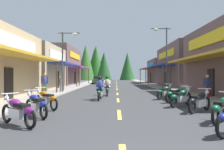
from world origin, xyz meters
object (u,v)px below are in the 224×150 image
streetlamp_right (164,50)px  motorcycle_parked_left_0 (18,111)px  pedestrian_by_shop (61,83)px  pedestrian_waiting (46,82)px  motorcycle_parked_left_1 (36,104)px  motorcycle_parked_left_2 (46,99)px  motorcycle_parked_right_1 (223,108)px  motorcycle_parked_right_5 (165,92)px  motorcycle_parked_right_3 (181,97)px  motorcycle_parked_right_4 (178,94)px  rider_cruising_lead (100,90)px  parked_car_curbside (98,80)px  pedestrian_strolling (45,82)px  pedestrian_browsing (208,85)px  rider_cruising_trailing (107,87)px  motorcycle_parked_right_2 (200,101)px  streetlamp_left (66,53)px

streetlamp_right → motorcycle_parked_left_0: bearing=-116.6°
pedestrian_by_shop → pedestrian_waiting: bearing=21.5°
motorcycle_parked_left_1 → motorcycle_parked_left_2: 2.02m
motorcycle_parked_right_1 → motorcycle_parked_right_5: bearing=44.8°
motorcycle_parked_right_3 → motorcycle_parked_right_4: same height
motorcycle_parked_right_3 → rider_cruising_lead: bearing=99.8°
pedestrian_by_shop → parked_car_curbside: pedestrian_by_shop is taller
streetlamp_right → pedestrian_strolling: streetlamp_right is taller
motorcycle_parked_left_2 → pedestrian_browsing: size_ratio=0.95×
motorcycle_parked_left_1 → pedestrian_waiting: size_ratio=0.98×
motorcycle_parked_left_2 → rider_cruising_trailing: size_ratio=0.74×
motorcycle_parked_right_2 → rider_cruising_lead: rider_cruising_lead is taller
pedestrian_by_shop → pedestrian_strolling: (-0.68, -2.52, 0.16)m
motorcycle_parked_left_2 → streetlamp_right: bearing=-79.0°
rider_cruising_trailing → pedestrian_by_shop: (-4.34, 2.61, 0.24)m
parked_car_curbside → pedestrian_waiting: bearing=171.8°
motorcycle_parked_left_1 → pedestrian_by_shop: 12.03m
motorcycle_parked_right_5 → rider_cruising_trailing: 4.77m
streetlamp_left → motorcycle_parked_left_0: streetlamp_left is taller
motorcycle_parked_left_2 → pedestrian_waiting: bearing=-28.4°
motorcycle_parked_right_2 → rider_cruising_lead: 6.84m
motorcycle_parked_right_3 → motorcycle_parked_right_4: bearing=34.5°
motorcycle_parked_right_3 → pedestrian_by_shop: bearing=88.6°
motorcycle_parked_right_3 → rider_cruising_trailing: 7.46m
pedestrian_browsing → parked_car_curbside: (-9.55, 26.96, -0.29)m
streetlamp_left → pedestrian_by_shop: (-0.49, -0.02, -2.78)m
motorcycle_parked_right_3 → parked_car_curbside: 31.53m
streetlamp_right → motorcycle_parked_right_5: (-1.52, -7.68, -3.67)m
motorcycle_parked_right_2 → motorcycle_parked_right_3: size_ratio=1.02×
streetlamp_left → rider_cruising_lead: size_ratio=2.60×
rider_cruising_lead → pedestrian_waiting: pedestrian_waiting is taller
rider_cruising_lead → motorcycle_parked_left_2: bearing=152.4°
motorcycle_parked_left_0 → pedestrian_waiting: (-2.94, 12.61, 0.51)m
motorcycle_parked_right_2 → motorcycle_parked_right_4: same height
rider_cruising_lead → pedestrian_browsing: (7.35, 0.73, 0.32)m
streetlamp_left → streetlamp_right: 9.74m
parked_car_curbside → pedestrian_by_shop: bearing=174.3°
streetlamp_right → motorcycle_parked_left_0: 18.28m
streetlamp_left → motorcycle_parked_right_4: streetlamp_left is taller
motorcycle_parked_left_2 → rider_cruising_trailing: rider_cruising_trailing is taller
streetlamp_left → motorcycle_parked_left_1: 12.39m
rider_cruising_trailing → pedestrian_browsing: 7.39m
pedestrian_waiting → motorcycle_parked_right_2: bearing=111.5°
streetlamp_right → rider_cruising_trailing: bearing=-137.3°
motorcycle_parked_right_1 → rider_cruising_trailing: (-4.42, 10.18, 0.17)m
motorcycle_parked_right_2 → pedestrian_browsing: pedestrian_browsing is taller
motorcycle_parked_right_2 → motorcycle_parked_left_1: (-6.85, -1.23, 0.00)m
motorcycle_parked_right_5 → rider_cruising_lead: 4.43m
motorcycle_parked_right_1 → rider_cruising_trailing: 11.10m
streetlamp_left → rider_cruising_lead: bearing=-58.7°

